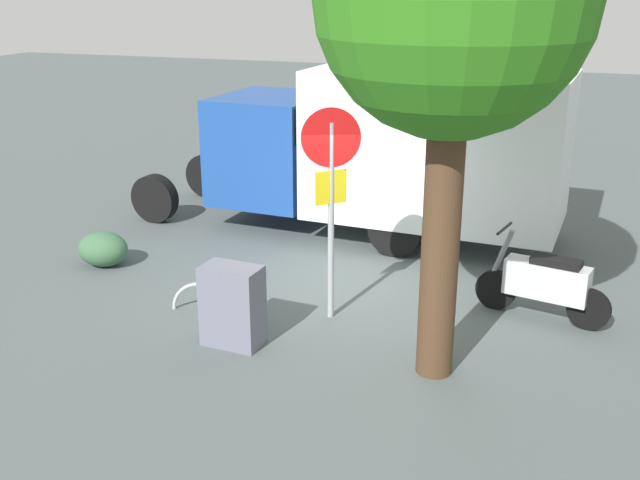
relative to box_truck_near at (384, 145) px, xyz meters
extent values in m
plane|color=#495353|center=(-0.12, 2.87, -1.62)|extent=(60.00, 60.00, 0.00)
cylinder|color=black|center=(-0.60, -0.91, -1.17)|extent=(0.91, 0.31, 0.90)
cylinder|color=black|center=(-0.47, 0.98, -1.17)|extent=(0.91, 0.31, 0.90)
cylinder|color=black|center=(4.10, -1.22, -1.17)|extent=(0.91, 0.31, 0.90)
cylinder|color=black|center=(4.22, 0.67, -1.17)|extent=(0.91, 0.31, 0.90)
cube|color=white|center=(-0.94, 0.06, 0.07)|extent=(4.34, 2.47, 2.49)
cube|color=#1D4593|center=(2.16, -0.14, -0.22)|extent=(1.93, 2.21, 1.90)
cube|color=black|center=(2.16, -0.14, 0.38)|extent=(1.94, 2.06, 0.60)
cylinder|color=black|center=(-2.29, 2.62, -1.34)|extent=(0.57, 0.22, 0.56)
cylinder|color=black|center=(-3.51, 2.89, -1.34)|extent=(0.57, 0.22, 0.56)
cube|color=silver|center=(-2.95, 2.76, -1.06)|extent=(1.14, 0.55, 0.48)
cube|color=black|center=(-3.05, 2.78, -0.79)|extent=(0.69, 0.41, 0.12)
cylinder|color=slate|center=(-2.34, 2.63, -0.79)|extent=(0.29, 0.13, 0.69)
cylinder|color=black|center=(-2.34, 2.63, -0.44)|extent=(0.16, 0.55, 0.04)
cylinder|color=#9E9EA3|center=(-0.22, 3.62, -0.29)|extent=(0.08, 0.08, 2.65)
cylinder|color=red|center=(-0.22, 3.64, 0.84)|extent=(0.71, 0.32, 0.76)
cube|color=yellow|center=(-0.22, 3.64, 0.20)|extent=(0.33, 0.33, 0.44)
cylinder|color=#47301E|center=(-1.83, 4.65, -0.03)|extent=(0.42, 0.42, 3.18)
cube|color=slate|center=(0.68, 4.77, -1.10)|extent=(0.76, 0.50, 1.03)
torus|color=#B7B7BC|center=(1.52, 4.04, -1.62)|extent=(0.85, 0.15, 0.85)
ellipsoid|color=#386040|center=(3.81, 2.97, -1.34)|extent=(0.82, 0.67, 0.56)
camera|label=1|loc=(-3.11, 12.44, 2.72)|focal=42.11mm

